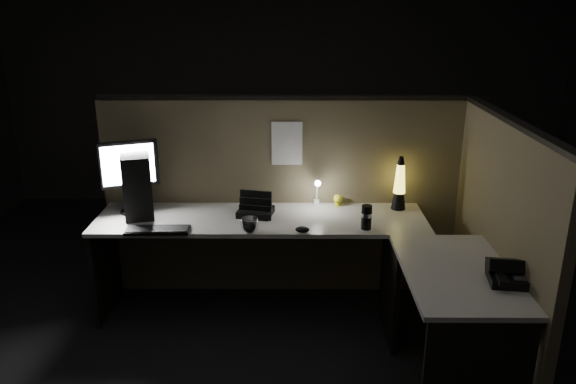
{
  "coord_description": "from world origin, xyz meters",
  "views": [
    {
      "loc": [
        0.06,
        -3.05,
        2.17
      ],
      "look_at": [
        0.04,
        0.35,
        1.0
      ],
      "focal_mm": 35.0,
      "sensor_mm": 36.0,
      "label": 1
    }
  ],
  "objects_px": {
    "keyboard": "(158,230)",
    "desk_phone": "(509,273)",
    "pc_tower": "(137,182)",
    "lava_lamp": "(399,187)",
    "monitor": "(130,170)"
  },
  "relations": [
    {
      "from": "keyboard",
      "to": "lava_lamp",
      "type": "xyz_separation_m",
      "value": [
        1.65,
        0.44,
        0.15
      ]
    },
    {
      "from": "monitor",
      "to": "keyboard",
      "type": "xyz_separation_m",
      "value": [
        0.26,
        -0.37,
        -0.3
      ]
    },
    {
      "from": "keyboard",
      "to": "desk_phone",
      "type": "bearing_deg",
      "value": -19.46
    },
    {
      "from": "keyboard",
      "to": "desk_phone",
      "type": "relative_size",
      "value": 1.63
    },
    {
      "from": "pc_tower",
      "to": "desk_phone",
      "type": "xyz_separation_m",
      "value": [
        2.26,
        -1.04,
        -0.17
      ]
    },
    {
      "from": "desk_phone",
      "to": "keyboard",
      "type": "bearing_deg",
      "value": 169.79
    },
    {
      "from": "keyboard",
      "to": "pc_tower",
      "type": "bearing_deg",
      "value": 118.93
    },
    {
      "from": "pc_tower",
      "to": "keyboard",
      "type": "distance_m",
      "value": 0.47
    },
    {
      "from": "keyboard",
      "to": "lava_lamp",
      "type": "height_order",
      "value": "lava_lamp"
    },
    {
      "from": "pc_tower",
      "to": "lava_lamp",
      "type": "xyz_separation_m",
      "value": [
        1.87,
        0.08,
        -0.06
      ]
    },
    {
      "from": "monitor",
      "to": "lava_lamp",
      "type": "relative_size",
      "value": 1.32
    },
    {
      "from": "monitor",
      "to": "desk_phone",
      "type": "distance_m",
      "value": 2.55
    },
    {
      "from": "pc_tower",
      "to": "lava_lamp",
      "type": "height_order",
      "value": "pc_tower"
    },
    {
      "from": "monitor",
      "to": "desk_phone",
      "type": "bearing_deg",
      "value": -45.64
    },
    {
      "from": "desk_phone",
      "to": "monitor",
      "type": "bearing_deg",
      "value": 163.7
    }
  ]
}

